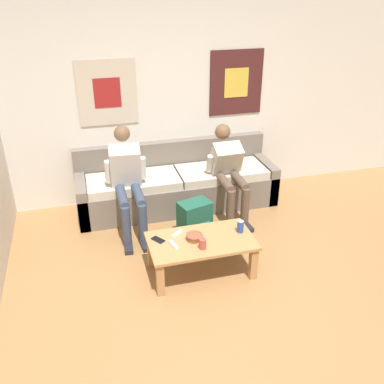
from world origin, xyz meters
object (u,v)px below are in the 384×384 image
Objects in this scene: person_seated_teen at (229,169)px; ceramic_bowl at (194,237)px; backpack at (195,220)px; coffee_table at (201,246)px; couch at (177,185)px; person_seated_adult at (127,178)px; drink_can_blue at (240,226)px; game_controller_near_right at (177,234)px; game_controller_near_left at (173,245)px; cell_phone at (158,240)px; pillar_candle at (203,244)px.

person_seated_teen is 6.48× the size of ceramic_bowl.
coffee_table is at bearing -100.72° from backpack.
couch is at bearing 147.24° from person_seated_teen.
person_seated_teen is at bearing 1.45° from person_seated_adult.
couch is 2.41× the size of coffee_table.
couch is 15.13× the size of ceramic_bowl.
drink_can_blue reaches higher than game_controller_near_right.
game_controller_near_left is (-0.94, -1.10, -0.20)m from person_seated_teen.
couch is at bearing 75.27° from game_controller_near_left.
person_seated_adult is 1.21m from person_seated_teen.
ceramic_bowl is 1.32× the size of drink_can_blue.
cell_phone is at bearing -137.62° from person_seated_teen.
game_controller_near_left is at bearing -120.74° from backpack.
game_controller_near_right is at bearing -132.90° from person_seated_teen.
cell_phone is (-0.20, -0.04, -0.01)m from game_controller_near_right.
game_controller_near_left is at bearing -75.62° from person_seated_adult.
game_controller_near_left is (-0.38, -1.46, 0.12)m from couch.
couch is 1.42m from ceramic_bowl.
cell_phone is (-1.06, -0.97, -0.20)m from person_seated_teen.
coffee_table is 0.30m from game_controller_near_left.
coffee_table is (-0.10, -1.43, 0.04)m from couch.
person_seated_adult is at bearing 115.92° from ceramic_bowl.
drink_can_blue is at bearing -10.19° from game_controller_near_right.
game_controller_near_left reaches higher than coffee_table.
couch is 1.44m from drink_can_blue.
backpack is at bearing -29.60° from person_seated_adult.
backpack is 3.66× the size of pillar_candle.
coffee_table is 7.85× the size of game_controller_near_right.
ceramic_bowl is 0.17m from pillar_candle.
person_seated_adult reaches higher than game_controller_near_left.
couch is at bearing 83.40° from ceramic_bowl.
person_seated_adult is 1.10× the size of person_seated_teen.
pillar_candle is at bearing -101.19° from coffee_table.
cell_phone reaches higher than coffee_table.
pillar_candle is 0.77× the size of cell_phone.
person_seated_adult is (-0.66, -0.39, 0.35)m from couch.
pillar_candle is 0.28m from game_controller_near_left.
ceramic_bowl is 0.23m from game_controller_near_left.
game_controller_near_left is at bearing -114.22° from game_controller_near_right.
couch is 1.59m from pillar_candle.
couch is 16.76× the size of game_controller_near_left.
drink_can_blue is (0.29, -0.62, 0.24)m from backpack.
pillar_candle is at bearing -58.90° from game_controller_near_right.
game_controller_near_right is at bearing 169.81° from drink_can_blue.
couch is 1.43m from coffee_table.
backpack is at bearing 46.17° from cell_phone.
person_seated_adult is 1.15m from ceramic_bowl.
person_seated_teen is at bearing -32.76° from couch.
couch is at bearing 91.71° from backpack.
person_seated_teen is (0.56, -0.36, 0.31)m from couch.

